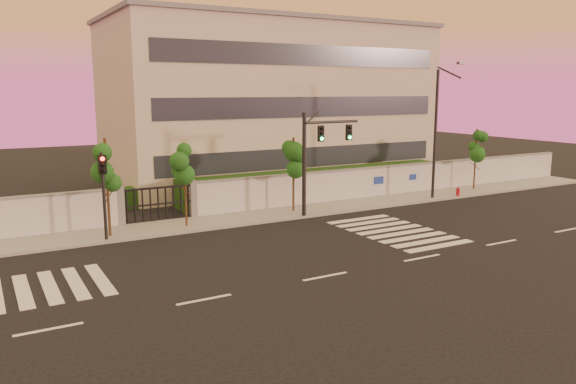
# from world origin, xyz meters

# --- Properties ---
(ground) EXTENTS (120.00, 120.00, 0.00)m
(ground) POSITION_xyz_m (0.00, 0.00, 0.00)
(ground) COLOR black
(ground) RESTS_ON ground
(sidewalk) EXTENTS (60.00, 3.00, 0.15)m
(sidewalk) POSITION_xyz_m (0.00, 10.50, 0.07)
(sidewalk) COLOR gray
(sidewalk) RESTS_ON ground
(perimeter_wall) EXTENTS (60.00, 0.36, 2.20)m
(perimeter_wall) POSITION_xyz_m (0.10, 12.00, 1.07)
(perimeter_wall) COLOR #B7BABF
(perimeter_wall) RESTS_ON ground
(hedge_row) EXTENTS (41.00, 4.25, 1.80)m
(hedge_row) POSITION_xyz_m (1.17, 14.74, 0.82)
(hedge_row) COLOR #123510
(hedge_row) RESTS_ON ground
(institutional_building) EXTENTS (24.40, 12.40, 12.25)m
(institutional_building) POSITION_xyz_m (9.00, 21.99, 6.16)
(institutional_building) COLOR beige
(institutional_building) RESTS_ON ground
(road_markings) EXTENTS (57.00, 7.62, 0.02)m
(road_markings) POSITION_xyz_m (-1.58, 3.76, 0.01)
(road_markings) COLOR silver
(road_markings) RESTS_ON ground
(street_tree_c) EXTENTS (1.61, 1.28, 4.93)m
(street_tree_c) POSITION_xyz_m (-6.02, 9.95, 3.63)
(street_tree_c) COLOR #382314
(street_tree_c) RESTS_ON ground
(street_tree_d) EXTENTS (1.35, 1.08, 4.44)m
(street_tree_d) POSITION_xyz_m (-2.10, 10.02, 3.27)
(street_tree_d) COLOR #382314
(street_tree_d) RESTS_ON ground
(street_tree_e) EXTENTS (1.56, 1.24, 4.47)m
(street_tree_e) POSITION_xyz_m (4.66, 10.55, 3.29)
(street_tree_e) COLOR #382314
(street_tree_e) RESTS_ON ground
(street_tree_f) EXTENTS (1.38, 1.10, 4.46)m
(street_tree_f) POSITION_xyz_m (19.74, 10.64, 3.28)
(street_tree_f) COLOR #382314
(street_tree_f) RESTS_ON ground
(traffic_signal_main) EXTENTS (3.76, 0.43, 5.95)m
(traffic_signal_main) POSITION_xyz_m (5.27, 9.11, 3.76)
(traffic_signal_main) COLOR black
(traffic_signal_main) RESTS_ON ground
(traffic_signal_secondary) EXTENTS (0.34, 0.33, 4.32)m
(traffic_signal_secondary) POSITION_xyz_m (-6.35, 9.30, 2.74)
(traffic_signal_secondary) COLOR black
(traffic_signal_secondary) RESTS_ON ground
(streetlight_east) EXTENTS (0.53, 2.13, 8.84)m
(streetlight_east) POSITION_xyz_m (14.70, 9.36, 4.78)
(streetlight_east) COLOR black
(streetlight_east) RESTS_ON ground
(fire_hydrant) EXTENTS (0.29, 0.27, 0.73)m
(fire_hydrant) POSITION_xyz_m (16.67, 9.21, 0.36)
(fire_hydrant) COLOR #AF0B18
(fire_hydrant) RESTS_ON ground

